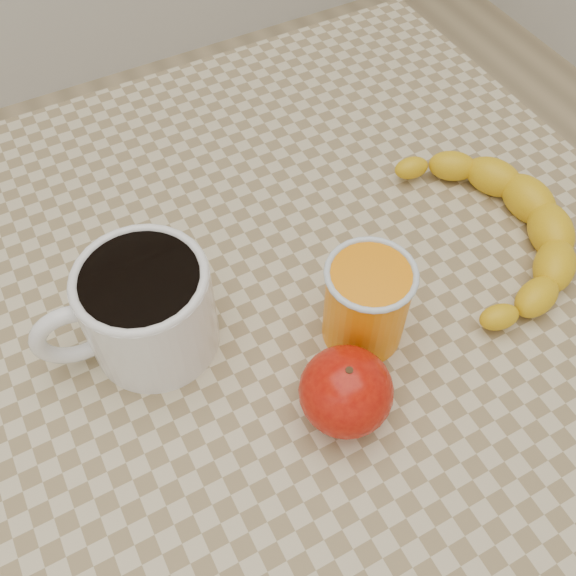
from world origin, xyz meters
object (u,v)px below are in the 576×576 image
coffee_mug (144,307)px  orange_juice_glass (366,302)px  apple (346,391)px  table (288,345)px  banana (493,229)px

coffee_mug → orange_juice_glass: bearing=-25.4°
coffee_mug → apple: 0.19m
table → apple: 0.18m
apple → table: bearing=84.2°
table → coffee_mug: (-0.13, 0.02, 0.14)m
coffee_mug → apple: size_ratio=1.68×
coffee_mug → orange_juice_glass: coffee_mug is taller
table → coffee_mug: bearing=171.7°
coffee_mug → orange_juice_glass: size_ratio=1.79×
apple → banana: apple is taller
orange_juice_glass → apple: orange_juice_glass is taller
coffee_mug → orange_juice_glass: 0.19m
table → coffee_mug: 0.19m
orange_juice_glass → banana: (0.17, 0.03, -0.03)m
apple → orange_juice_glass: bearing=47.0°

